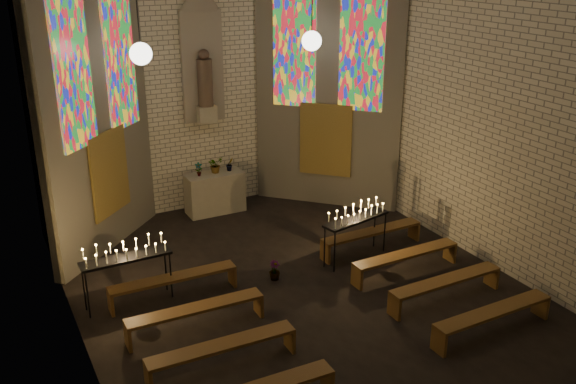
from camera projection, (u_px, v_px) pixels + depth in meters
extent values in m
plane|color=black|center=(329.00, 318.00, 11.35)|extent=(12.00, 12.00, 0.00)
cube|color=beige|center=(201.00, 66.00, 15.05)|extent=(8.00, 0.02, 7.00)
cube|color=beige|center=(72.00, 165.00, 8.37)|extent=(0.02, 12.00, 7.00)
cube|color=beige|center=(520.00, 100.00, 11.80)|extent=(0.02, 12.00, 7.00)
cube|color=beige|center=(93.00, 88.00, 12.83)|extent=(2.72, 2.72, 7.00)
cube|color=beige|center=(329.00, 65.00, 15.20)|extent=(2.72, 2.72, 7.00)
cube|color=#4C3F8C|center=(73.00, 70.00, 11.89)|extent=(0.78, 0.78, 3.00)
cube|color=#4C3F8C|center=(119.00, 56.00, 13.33)|extent=(0.78, 0.78, 3.00)
cube|color=#4C3F8C|center=(294.00, 43.00, 15.10)|extent=(0.78, 0.78, 3.00)
cube|color=#4C3F8C|center=(362.00, 46.00, 14.65)|extent=(0.78, 0.78, 3.00)
cube|color=brown|center=(110.00, 173.00, 13.44)|extent=(0.95, 0.95, 1.80)
cube|color=brown|center=(326.00, 140.00, 15.70)|extent=(0.95, 0.95, 1.80)
cube|color=gray|center=(202.00, 67.00, 14.98)|extent=(1.00, 0.12, 2.60)
cube|color=#ABA68C|center=(207.00, 114.00, 15.27)|extent=(0.45, 0.30, 0.40)
cylinder|color=brown|center=(205.00, 83.00, 14.99)|extent=(0.36, 0.36, 1.10)
sphere|color=brown|center=(204.00, 55.00, 14.76)|extent=(0.26, 0.26, 0.26)
sphere|color=white|center=(141.00, 54.00, 12.41)|extent=(0.44, 0.44, 0.44)
sphere|color=white|center=(312.00, 41.00, 14.04)|extent=(0.44, 0.44, 0.44)
cube|color=#ABA68C|center=(215.00, 193.00, 15.68)|extent=(1.40, 0.60, 1.00)
imported|color=#4C723F|center=(199.00, 169.00, 15.27)|extent=(0.20, 0.15, 0.34)
imported|color=#4C723F|center=(215.00, 165.00, 15.50)|extent=(0.45, 0.42, 0.40)
imported|color=#4C723F|center=(230.00, 164.00, 15.63)|extent=(0.21, 0.18, 0.33)
imported|color=#4C723F|center=(275.00, 270.00, 12.60)|extent=(0.26, 0.26, 0.39)
cube|color=black|center=(126.00, 258.00, 11.49)|extent=(1.63, 0.41, 0.05)
cylinder|color=black|center=(88.00, 295.00, 11.20)|extent=(0.03, 0.03, 0.91)
cylinder|color=black|center=(171.00, 275.00, 11.87)|extent=(0.03, 0.03, 0.91)
cylinder|color=black|center=(84.00, 288.00, 11.45)|extent=(0.03, 0.03, 0.91)
cylinder|color=black|center=(166.00, 269.00, 12.12)|extent=(0.03, 0.03, 0.91)
cube|color=black|center=(356.00, 219.00, 13.18)|extent=(1.62, 0.70, 0.05)
cylinder|color=black|center=(335.00, 252.00, 12.80)|extent=(0.03, 0.03, 0.88)
cylinder|color=black|center=(385.00, 232.00, 13.68)|extent=(0.03, 0.03, 0.88)
cylinder|color=black|center=(324.00, 247.00, 13.01)|extent=(0.03, 0.03, 0.88)
cylinder|color=black|center=(374.00, 228.00, 13.89)|extent=(0.03, 0.03, 0.88)
cube|color=brown|center=(173.00, 278.00, 11.84)|extent=(2.39, 0.38, 0.06)
cube|color=brown|center=(111.00, 303.00, 11.43)|extent=(0.06, 0.34, 0.43)
cube|color=brown|center=(232.00, 275.00, 12.40)|extent=(0.06, 0.34, 0.43)
cube|color=brown|center=(372.00, 232.00, 13.74)|extent=(2.39, 0.38, 0.06)
cube|color=brown|center=(325.00, 252.00, 13.30)|extent=(0.06, 0.34, 0.43)
cube|color=brown|center=(414.00, 230.00, 14.33)|extent=(0.06, 0.34, 0.43)
cube|color=brown|center=(195.00, 308.00, 10.85)|extent=(2.39, 0.38, 0.06)
cube|color=brown|center=(128.00, 337.00, 10.44)|extent=(0.06, 0.34, 0.43)
cube|color=brown|center=(258.00, 303.00, 11.41)|extent=(0.06, 0.34, 0.43)
cube|color=brown|center=(406.00, 254.00, 12.74)|extent=(2.39, 0.38, 0.06)
cube|color=brown|center=(357.00, 277.00, 12.30)|extent=(0.06, 0.34, 0.43)
cube|color=brown|center=(450.00, 251.00, 13.34)|extent=(0.06, 0.34, 0.43)
cube|color=brown|center=(222.00, 345.00, 9.85)|extent=(2.39, 0.38, 0.06)
cube|color=brown|center=(148.00, 378.00, 9.45)|extent=(0.06, 0.34, 0.43)
cube|color=brown|center=(290.00, 338.00, 10.41)|extent=(0.06, 0.34, 0.43)
cube|color=brown|center=(446.00, 280.00, 11.75)|extent=(2.39, 0.38, 0.06)
cube|color=brown|center=(394.00, 306.00, 11.31)|extent=(0.06, 0.34, 0.43)
cube|color=brown|center=(492.00, 276.00, 12.35)|extent=(0.06, 0.34, 0.43)
cube|color=brown|center=(327.00, 379.00, 9.42)|extent=(0.06, 0.34, 0.43)
cube|color=brown|center=(494.00, 311.00, 10.76)|extent=(2.39, 0.38, 0.06)
cube|color=brown|center=(439.00, 341.00, 10.32)|extent=(0.06, 0.34, 0.43)
cube|color=brown|center=(540.00, 305.00, 11.35)|extent=(0.06, 0.34, 0.43)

